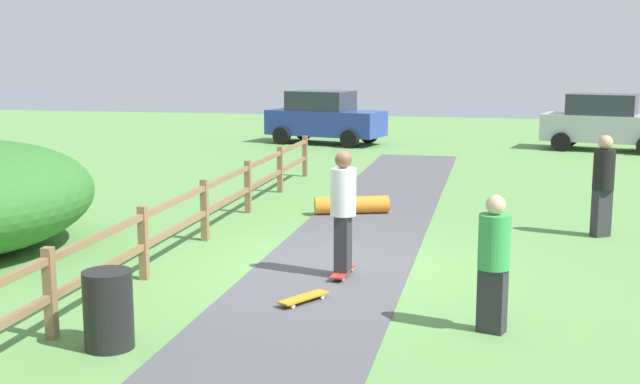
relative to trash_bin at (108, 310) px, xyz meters
The scene contains 11 objects.
ground_plane 4.40m from the trash_bin, 65.74° to the left, with size 60.00×60.00×0.00m, color #60934C.
asphalt_path 4.40m from the trash_bin, 65.74° to the left, with size 2.40×28.00×0.02m, color #515156.
wooden_fence 4.08m from the trash_bin, 101.33° to the left, with size 0.12×18.12×1.10m.
trash_bin is the anchor object (origin of this frame).
skater_riding 4.04m from the trash_bin, 59.15° to the left, with size 0.40×0.81×1.88m.
skater_fallen 8.32m from the trash_bin, 80.87° to the left, with size 1.57×1.39×0.36m.
skateboard_loose 2.74m from the trash_bin, 49.00° to the left, with size 0.58×0.79×0.08m.
bystander_green 4.51m from the trash_bin, 19.16° to the left, with size 0.49×0.49×1.67m.
bystander_black 9.41m from the trash_bin, 49.25° to the left, with size 0.53×0.53×1.85m.
parked_car_blue 20.93m from the trash_bin, 95.29° to the left, with size 4.49×2.74×1.92m.
parked_car_silver 22.26m from the trash_bin, 69.40° to the left, with size 4.48×2.73×1.92m.
Camera 1 is at (2.41, -12.07, 3.33)m, focal length 45.54 mm.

